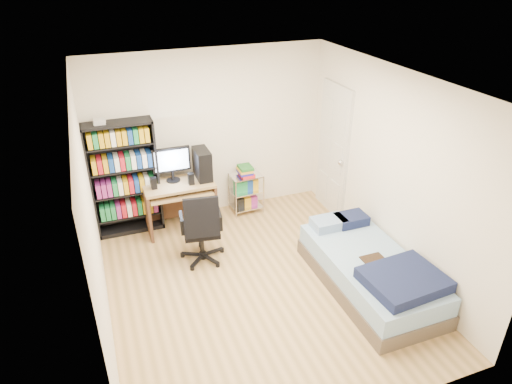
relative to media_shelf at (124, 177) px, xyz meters
name	(u,v)px	position (x,y,z in m)	size (l,w,h in m)	color
room	(258,195)	(1.29, -1.84, 0.40)	(3.58, 4.08, 2.58)	tan
media_shelf	(124,177)	(0.00, 0.00, 0.00)	(0.93, 0.31, 1.72)	black
computer_desk	(185,185)	(0.80, -0.17, -0.18)	(0.98, 0.57, 1.24)	tan
office_chair	(202,240)	(0.80, -1.11, -0.53)	(0.68, 0.68, 1.01)	black
wire_cart	(246,182)	(1.77, -0.09, -0.35)	(0.49, 0.36, 0.77)	silver
bed	(371,271)	(2.54, -2.37, -0.60)	(0.98, 1.95, 0.56)	brown
door	(333,151)	(3.02, -0.49, 0.15)	(0.12, 0.80, 2.00)	silver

